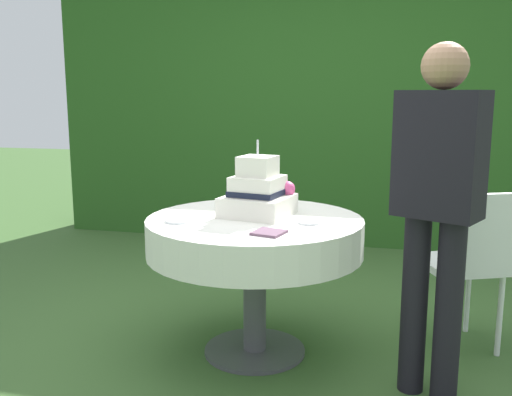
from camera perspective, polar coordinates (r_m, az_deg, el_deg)
The scene contains 9 objects.
ground_plane at distance 3.21m, azimuth -0.13°, elevation -15.16°, with size 20.00×20.00×0.00m, color #3D602D.
foliage_hedge at distance 5.47m, azimuth 6.62°, elevation 10.37°, with size 5.03×0.58×2.77m, color #28561E.
cake_table at distance 2.99m, azimuth -0.13°, elevation -4.06°, with size 1.13×1.13×0.75m.
wedding_cake at distance 3.00m, azimuth 0.22°, elevation 0.45°, with size 0.39×0.39×0.40m.
serving_plate_near at distance 2.90m, azimuth -7.78°, elevation -2.26°, with size 0.14×0.14×0.01m, color white.
serving_plate_far at distance 2.85m, azimuth 5.34°, elevation -2.44°, with size 0.11×0.11×0.01m, color white.
napkin_stack at distance 2.63m, azimuth 1.31°, elevation -3.49°, with size 0.14×0.14×0.01m, color #6B4C60.
garden_chair at distance 3.22m, azimuth 20.50°, elevation -5.44°, with size 0.53×0.53×0.89m.
standing_person at distance 2.61m, azimuth 17.74°, elevation -0.13°, with size 0.41×0.34×1.60m.
Camera 1 is at (0.70, -2.81, 1.38)m, focal length 39.86 mm.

